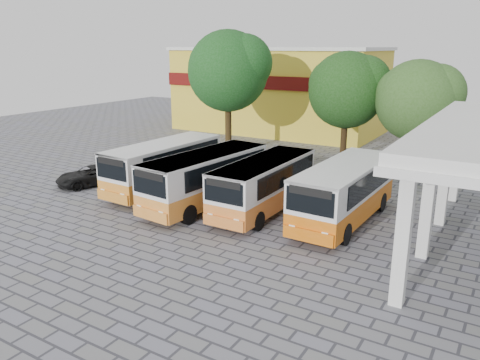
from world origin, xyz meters
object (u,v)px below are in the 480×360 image
Objects in this scene: bus_far_left at (164,163)px; parked_car at (92,175)px; bus_centre_right at (264,182)px; bus_far_right at (345,189)px; bus_centre_left at (206,176)px.

bus_far_left is 1.89× the size of parked_car.
bus_centre_right is 0.94× the size of bus_far_right.
parked_car is at bearing -173.94° from bus_centre_right.
bus_far_left is 10.94m from bus_far_right.
bus_far_right reaches higher than parked_car.
bus_far_left reaches higher than bus_centre_right.
bus_far_right is at bearing 17.40° from bus_centre_left.
bus_centre_right is 1.78× the size of parked_car.
bus_far_left is 6.86m from bus_centre_right.
bus_far_left is at bearing -175.66° from bus_far_right.
bus_centre_left is at bearing -166.28° from bus_far_right.
bus_centre_left is at bearing 26.04° from parked_car.
bus_centre_right reaches higher than parked_car.
bus_far_right is at bearing 4.68° from bus_far_left.
parked_car is at bearing -161.20° from bus_far_left.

